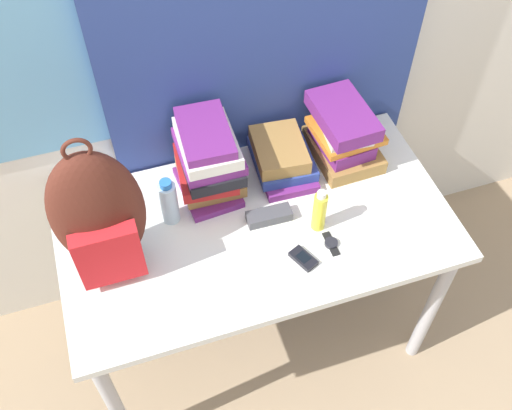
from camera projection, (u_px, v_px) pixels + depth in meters
name	position (u px, v px, depth m)	size (l,w,h in m)	color
ground_plane	(283.00, 406.00, 2.38)	(12.00, 12.00, 0.00)	#9E8466
wall_back	(211.00, 24.00, 1.86)	(6.00, 0.06, 2.50)	silver
curtain_blue	(267.00, 24.00, 1.86)	(1.10, 0.04, 2.50)	navy
desk	(256.00, 240.00, 2.06)	(1.30, 0.70, 0.76)	silver
backpack	(99.00, 217.00, 1.71)	(0.27, 0.18, 0.54)	#512319
book_stack_left	(208.00, 160.00, 1.98)	(0.22, 0.27, 0.28)	#6B2370
book_stack_center	(281.00, 157.00, 2.09)	(0.21, 0.28, 0.12)	#6B2370
book_stack_right	(343.00, 134.00, 2.09)	(0.23, 0.28, 0.23)	olive
water_bottle	(169.00, 202.00, 1.93)	(0.06, 0.06, 0.19)	silver
sports_bottle	(199.00, 177.00, 1.95)	(0.07, 0.07, 0.26)	white
sunscreen_bottle	(319.00, 211.00, 1.91)	(0.04, 0.04, 0.18)	yellow
cell_phone	(303.00, 258.00, 1.89)	(0.08, 0.10, 0.02)	black
sunglasses_case	(269.00, 216.00, 1.98)	(0.15, 0.06, 0.04)	#47474C
wristwatch	(331.00, 243.00, 1.93)	(0.04, 0.10, 0.01)	black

